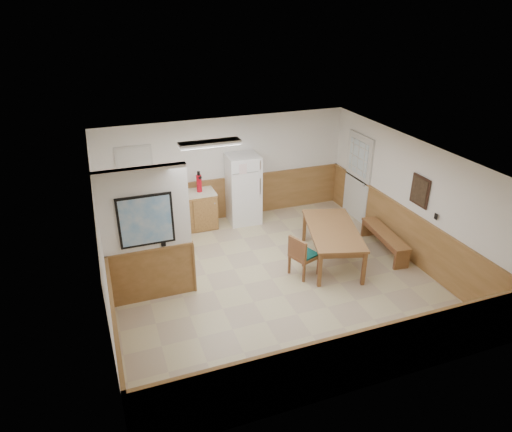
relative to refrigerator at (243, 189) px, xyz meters
name	(u,v)px	position (x,y,z in m)	size (l,w,h in m)	color
ground	(272,279)	(-0.30, -2.63, -0.84)	(6.00, 6.00, 0.00)	tan
ceiling	(274,156)	(-0.30, -2.63, 1.66)	(6.00, 6.00, 0.02)	white
back_wall	(226,169)	(-0.30, 0.37, 0.41)	(6.00, 0.02, 2.50)	white
right_wall	(409,199)	(2.70, -2.63, 0.41)	(0.02, 6.00, 2.50)	white
left_wall	(102,250)	(-3.30, -2.63, 0.41)	(0.02, 6.00, 2.50)	white
wainscot_back	(227,198)	(-0.30, 0.35, -0.34)	(6.00, 0.04, 1.00)	#A17240
wainscot_right	(403,232)	(2.68, -2.63, -0.34)	(0.04, 6.00, 1.00)	#A17240
wainscot_left	(110,288)	(-3.28, -2.63, -0.34)	(0.04, 6.00, 1.00)	#A17240
partition_wall	(147,238)	(-2.55, -2.43, 0.39)	(1.50, 0.20, 2.50)	white
kitchen_counter	(181,212)	(-1.51, 0.05, -0.38)	(2.20, 0.61, 1.00)	#AA7C3C
exterior_door	(357,177)	(2.66, -0.73, 0.21)	(0.07, 1.02, 2.15)	silver
kitchen_window	(135,168)	(-2.40, 0.35, 0.71)	(0.80, 0.04, 1.00)	silver
wall_painting	(420,191)	(2.66, -2.93, 0.71)	(0.04, 0.50, 0.60)	black
fluorescent_fixture	(210,143)	(-1.10, -1.33, 1.61)	(1.20, 0.30, 0.09)	silver
refrigerator	(243,189)	(0.00, 0.00, 0.00)	(0.77, 0.73, 1.68)	white
dining_table	(333,233)	(1.10, -2.42, -0.18)	(1.46, 2.11, 0.75)	olive
dining_bench	(385,237)	(2.36, -2.44, -0.50)	(0.52, 1.60, 0.45)	olive
dining_chair	(301,254)	(0.26, -2.71, -0.34)	(0.75, 0.63, 0.85)	olive
fire_extinguisher	(199,183)	(-1.05, 0.06, 0.28)	(0.16, 0.16, 0.49)	red
soap_bottle	(134,195)	(-2.53, 0.08, 0.18)	(0.08, 0.08, 0.24)	green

